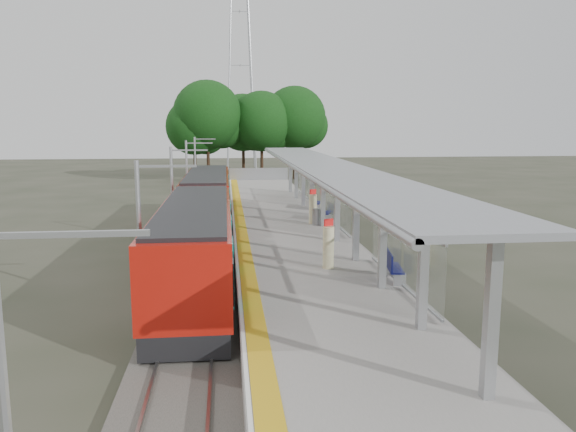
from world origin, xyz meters
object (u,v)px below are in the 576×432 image
object	(u,v)px
bench_near	(392,266)
bench_mid	(325,211)
info_pillar_near	(328,247)
info_pillar_far	(313,209)
bench_far	(316,201)
litter_bin	(316,217)
train	(203,216)

from	to	relation	value
bench_near	bench_mid	xyz separation A→B (m)	(-0.09, 13.39, -0.07)
info_pillar_near	info_pillar_far	size ratio (longest dim) A/B	1.00
bench_far	litter_bin	xyz separation A→B (m)	(-0.91, -5.90, -0.06)
bench_near	info_pillar_near	size ratio (longest dim) A/B	0.84
bench_near	info_pillar_far	world-z (taller)	info_pillar_far
bench_mid	bench_far	world-z (taller)	bench_far
bench_mid	bench_near	bearing A→B (deg)	-72.36
bench_mid	info_pillar_far	distance (m)	1.62
train	bench_mid	world-z (taller)	train
bench_mid	train	bearing A→B (deg)	-131.36
bench_near	bench_far	xyz separation A→B (m)	(0.03, 17.56, -0.05)
bench_mid	info_pillar_near	world-z (taller)	info_pillar_near
info_pillar_near	litter_bin	world-z (taller)	info_pillar_near
train	info_pillar_near	world-z (taller)	train
bench_mid	litter_bin	bearing A→B (deg)	-97.55
info_pillar_near	info_pillar_far	bearing A→B (deg)	63.63
bench_near	info_pillar_far	bearing A→B (deg)	103.32
train	info_pillar_far	bearing A→B (deg)	26.20
train	bench_mid	xyz separation A→B (m)	(6.99, 4.27, -0.54)
bench_near	info_pillar_far	distance (m)	12.15
train	info_pillar_far	distance (m)	6.76
bench_near	info_pillar_far	xyz separation A→B (m)	(-1.02, 12.11, 0.28)
info_pillar_near	litter_bin	size ratio (longest dim) A/B	2.09
train	bench_near	bearing A→B (deg)	-52.18
bench_far	info_pillar_near	xyz separation A→B (m)	(-1.98, -15.47, 0.33)
info_pillar_far	litter_bin	distance (m)	0.60
bench_far	info_pillar_near	world-z (taller)	info_pillar_near
bench_far	info_pillar_far	distance (m)	5.57
info_pillar_near	info_pillar_far	distance (m)	10.06
info_pillar_near	litter_bin	distance (m)	9.65
bench_near	bench_far	bearing A→B (deg)	98.42
bench_mid	info_pillar_near	bearing A→B (deg)	-82.08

